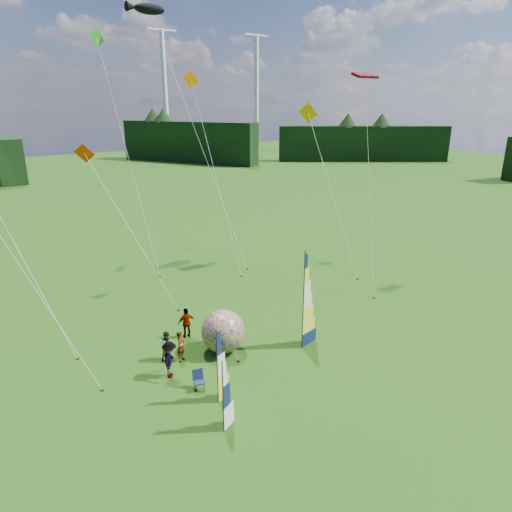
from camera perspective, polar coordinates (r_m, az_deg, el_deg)
ground at (r=23.15m, az=8.35°, el=-15.09°), size 220.00×220.00×0.00m
treeline_ring at (r=21.19m, az=8.86°, el=-6.06°), size 210.00×210.00×8.00m
turbine_left at (r=136.98m, az=0.07°, el=19.67°), size 8.00×1.20×30.00m
turbine_right at (r=129.38m, az=-11.29°, el=19.39°), size 8.00×1.20×30.00m
feather_banner_main at (r=24.39m, az=5.94°, el=-5.86°), size 1.45×0.33×5.40m
side_banner_left at (r=20.55m, az=-4.86°, el=-13.83°), size 0.97×0.37×3.54m
side_banner_far at (r=19.08m, az=-4.14°, el=-17.38°), size 0.91×0.43×3.16m
bol_inflatable at (r=24.73m, az=-4.13°, el=-9.39°), size 2.35×2.35×2.34m
spectator_a at (r=24.31m, az=-9.37°, el=-11.08°), size 0.71×0.68×1.64m
spectator_b at (r=24.46m, az=-10.96°, el=-11.00°), size 0.83×0.47×1.63m
spectator_c at (r=23.06m, az=-10.73°, el=-12.60°), size 1.10×1.24×1.89m
spectator_d at (r=26.46m, az=-8.66°, el=-8.25°), size 1.11×0.62×1.79m
camp_chair at (r=22.18m, az=-7.13°, el=-15.19°), size 0.70×0.70×0.96m
kite_whale at (r=39.03m, az=-7.38°, el=15.77°), size 8.19×15.58×21.76m
kite_rainbow_delta at (r=26.76m, az=-27.98°, el=2.87°), size 10.08×12.69×12.99m
kite_parafoil at (r=33.43m, az=14.13°, el=10.43°), size 10.43×11.42×16.59m
small_kite_red at (r=31.69m, az=-15.60°, el=4.27°), size 6.62×11.74×10.53m
small_kite_orange at (r=37.29m, az=-5.14°, el=11.11°), size 4.34×11.69×15.81m
small_kite_yellow at (r=37.14m, az=9.48°, el=8.98°), size 9.06×12.20×13.34m
small_kite_pink at (r=22.87m, az=-28.71°, el=2.23°), size 9.19×10.57×14.42m
small_kite_green at (r=38.32m, az=-15.87°, el=13.15°), size 8.26×12.84×19.06m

